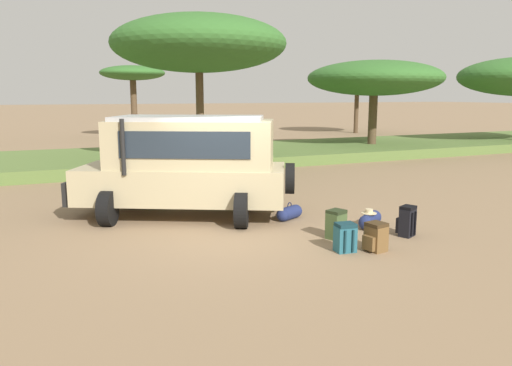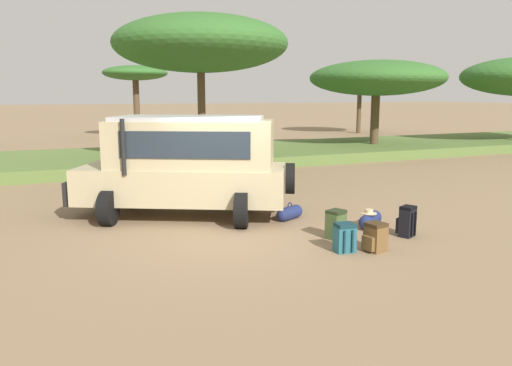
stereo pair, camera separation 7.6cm
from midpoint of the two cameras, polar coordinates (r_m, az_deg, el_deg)
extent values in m
plane|color=#8C7051|center=(10.70, -2.69, -5.87)|extent=(320.00, 320.00, 0.00)
cube|color=#5B7538|center=(21.96, -13.73, 2.66)|extent=(120.00, 7.00, 0.44)
cube|color=tan|center=(12.19, -8.18, -0.04)|extent=(5.22, 3.95, 0.84)
cube|color=tan|center=(12.00, -7.12, 4.51)|extent=(4.21, 3.35, 1.10)
cube|color=#232D38|center=(12.39, -14.07, 4.23)|extent=(0.77, 1.41, 0.77)
cube|color=#232D38|center=(11.12, -8.03, 4.31)|extent=(2.63, 1.39, 0.60)
cube|color=#232D38|center=(12.88, -6.35, 5.12)|extent=(2.63, 1.39, 0.60)
cube|color=#B7B7B7|center=(11.97, -7.42, 7.37)|extent=(3.83, 3.10, 0.10)
cube|color=black|center=(13.00, -19.30, -0.63)|extent=(0.89, 1.51, 0.56)
cylinder|color=black|center=(11.42, -14.76, 3.98)|extent=(0.10, 0.10, 1.25)
cylinder|color=black|center=(11.78, -16.38, -2.78)|extent=(0.62, 0.84, 0.80)
cylinder|color=black|center=(13.57, -13.55, -0.99)|extent=(0.62, 0.84, 0.80)
cylinder|color=black|center=(11.10, -1.48, -3.15)|extent=(0.62, 0.84, 0.80)
cylinder|color=black|center=(12.98, -0.66, -1.20)|extent=(0.62, 0.84, 0.80)
cylinder|color=black|center=(11.89, 4.10, 0.52)|extent=(0.53, 0.75, 0.74)
cube|color=brown|center=(9.79, 13.72, -6.19)|extent=(0.37, 0.40, 0.49)
cube|color=brown|center=(9.67, 12.91, -6.74)|extent=(0.13, 0.28, 0.27)
cube|color=#3A2A16|center=(9.72, 13.78, -4.64)|extent=(0.38, 0.39, 0.07)
cylinder|color=#3A2A16|center=(9.86, 14.75, -6.11)|extent=(0.04, 0.04, 0.41)
cylinder|color=#3A2A16|center=(9.96, 14.06, -5.92)|extent=(0.04, 0.04, 0.41)
cube|color=#42562D|center=(10.44, 9.31, -4.86)|extent=(0.45, 0.40, 0.54)
cube|color=#42562D|center=(10.35, 10.13, -5.40)|extent=(0.28, 0.17, 0.30)
cube|color=#242F19|center=(10.37, 9.36, -3.26)|extent=(0.43, 0.41, 0.07)
cylinder|color=#242F19|center=(10.60, 8.85, -4.63)|extent=(0.04, 0.04, 0.46)
cylinder|color=#242F19|center=(10.47, 8.31, -4.79)|extent=(0.04, 0.04, 0.46)
cube|color=#235B6B|center=(9.62, 10.31, -6.34)|extent=(0.40, 0.32, 0.49)
cube|color=#235B6B|center=(9.79, 9.82, -6.41)|extent=(0.28, 0.11, 0.27)
cube|color=#13323A|center=(9.54, 10.37, -4.75)|extent=(0.38, 0.33, 0.07)
cylinder|color=#13323A|center=(9.44, 10.31, -6.64)|extent=(0.04, 0.04, 0.42)
cylinder|color=#13323A|center=(9.52, 11.20, -6.54)|extent=(0.04, 0.04, 0.42)
cube|color=black|center=(10.93, 17.11, -4.38)|extent=(0.41, 0.36, 0.58)
cube|color=black|center=(11.01, 16.33, -4.63)|extent=(0.26, 0.18, 0.32)
cube|color=black|center=(10.86, 17.20, -2.73)|extent=(0.40, 0.36, 0.07)
cylinder|color=black|center=(10.81, 17.61, -4.57)|extent=(0.04, 0.04, 0.50)
cylinder|color=black|center=(10.94, 17.95, -4.41)|extent=(0.04, 0.04, 0.50)
cylinder|color=navy|center=(11.52, 13.11, -4.13)|extent=(0.68, 0.61, 0.32)
sphere|color=navy|center=(11.24, 12.62, -4.46)|extent=(0.32, 0.32, 0.32)
sphere|color=navy|center=(11.79, 13.58, -3.82)|extent=(0.32, 0.32, 0.32)
torus|color=#121834|center=(11.48, 13.15, -3.25)|extent=(0.15, 0.11, 0.16)
cylinder|color=beige|center=(11.38, 12.99, -3.39)|extent=(0.34, 0.34, 0.02)
cylinder|color=beige|center=(11.37, 13.00, -3.16)|extent=(0.17, 0.17, 0.09)
cylinder|color=navy|center=(11.92, 4.05, -3.43)|extent=(0.61, 0.52, 0.32)
sphere|color=navy|center=(12.13, 4.78, -3.21)|extent=(0.31, 0.31, 0.31)
sphere|color=navy|center=(11.72, 3.29, -3.66)|extent=(0.31, 0.31, 0.31)
torus|color=#121834|center=(11.88, 4.06, -2.60)|extent=(0.16, 0.09, 0.16)
cylinder|color=brown|center=(20.32, -6.10, 7.30)|extent=(0.31, 0.31, 3.96)
ellipsoid|color=#336628|center=(20.39, -6.26, 15.50)|extent=(6.81, 7.15, 2.19)
cylinder|color=brown|center=(36.30, -13.42, 8.30)|extent=(0.43, 0.43, 4.01)
ellipsoid|color=#336628|center=(36.32, -13.58, 12.14)|extent=(4.46, 4.24, 1.02)
cylinder|color=brown|center=(26.45, 13.49, 6.68)|extent=(0.43, 0.43, 3.02)
ellipsoid|color=#336628|center=(26.42, 13.69, 11.58)|extent=(6.65, 7.07, 1.77)
cylinder|color=brown|center=(39.83, 11.74, 7.93)|extent=(0.33, 0.33, 3.23)
ellipsoid|color=#336628|center=(39.82, 11.86, 11.39)|extent=(5.41, 5.70, 1.85)
camera|label=1|loc=(0.04, -89.80, 0.03)|focal=35.00mm
camera|label=2|loc=(0.04, 90.20, -0.03)|focal=35.00mm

